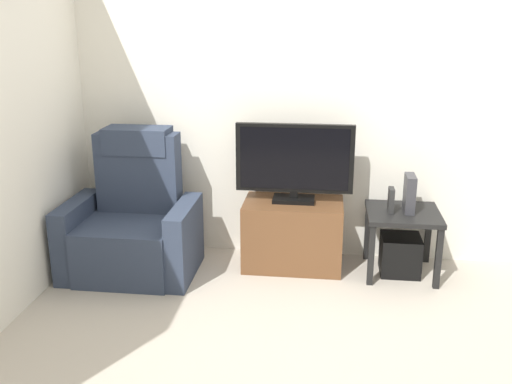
% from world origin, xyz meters
% --- Properties ---
extents(ground_plane, '(6.40, 6.40, 0.00)m').
position_xyz_m(ground_plane, '(0.00, 0.00, 0.00)').
color(ground_plane, '#B2A899').
extents(wall_back, '(6.40, 0.06, 2.60)m').
position_xyz_m(wall_back, '(0.00, 1.13, 1.30)').
color(wall_back, silver).
rests_on(wall_back, ground).
extents(wall_side, '(0.06, 4.48, 2.60)m').
position_xyz_m(wall_side, '(-1.88, 0.00, 1.30)').
color(wall_side, silver).
rests_on(wall_side, ground).
extents(tv_stand, '(0.76, 0.47, 0.53)m').
position_xyz_m(tv_stand, '(-0.10, 0.83, 0.27)').
color(tv_stand, brown).
rests_on(tv_stand, ground).
extents(television, '(0.89, 0.20, 0.60)m').
position_xyz_m(television, '(-0.10, 0.85, 0.85)').
color(television, black).
rests_on(television, tv_stand).
extents(recliner_armchair, '(0.98, 0.78, 1.08)m').
position_xyz_m(recliner_armchair, '(-1.31, 0.61, 0.37)').
color(recliner_armchair, '#2D384C').
rests_on(recliner_armchair, ground).
extents(side_table, '(0.54, 0.54, 0.50)m').
position_xyz_m(side_table, '(0.73, 0.80, 0.42)').
color(side_table, black).
rests_on(side_table, ground).
extents(subwoofer_box, '(0.30, 0.30, 0.30)m').
position_xyz_m(subwoofer_box, '(0.73, 0.80, 0.15)').
color(subwoofer_box, black).
rests_on(subwoofer_box, ground).
extents(book_upright, '(0.04, 0.12, 0.18)m').
position_xyz_m(book_upright, '(0.63, 0.78, 0.59)').
color(book_upright, '#262626').
rests_on(book_upright, side_table).
extents(game_console, '(0.07, 0.20, 0.28)m').
position_xyz_m(game_console, '(0.76, 0.81, 0.64)').
color(game_console, '#333338').
rests_on(game_console, side_table).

